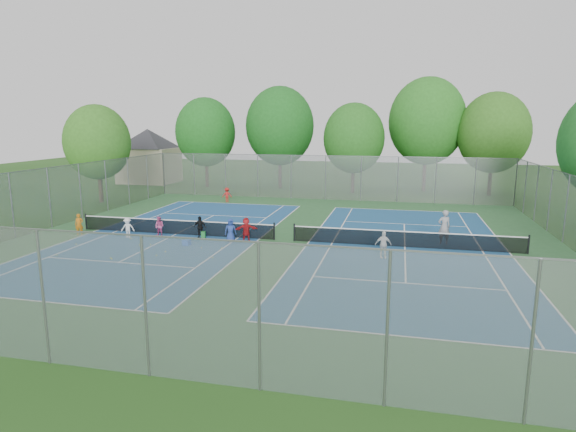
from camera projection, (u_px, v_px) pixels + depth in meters
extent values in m
plane|color=#224D18|center=(284.00, 241.00, 28.64)|extent=(120.00, 120.00, 0.00)
cube|color=#2C5E32|center=(284.00, 240.00, 28.64)|extent=(32.00, 32.00, 0.01)
cube|color=navy|center=(176.00, 234.00, 30.19)|extent=(10.97, 23.77, 0.01)
cube|color=navy|center=(405.00, 247.00, 27.08)|extent=(10.97, 23.77, 0.01)
cube|color=black|center=(176.00, 227.00, 30.11)|extent=(12.87, 0.10, 0.91)
cube|color=black|center=(405.00, 239.00, 27.00)|extent=(12.87, 0.10, 0.91)
cube|color=gray|center=(325.00, 178.00, 43.56)|extent=(32.00, 0.10, 4.00)
cube|color=gray|center=(145.00, 308.00, 12.96)|extent=(32.00, 0.10, 4.00)
cube|color=gray|center=(49.00, 198.00, 31.82)|extent=(0.10, 32.00, 4.00)
cube|color=#B7A88C|center=(149.00, 165.00, 56.10)|extent=(6.00, 5.00, 4.00)
pyramid|color=#2D2D33|center=(147.00, 129.00, 55.30)|extent=(11.03, 11.03, 2.20)
cylinder|color=#443326|center=(207.00, 171.00, 52.45)|extent=(0.36, 0.36, 3.50)
ellipsoid|color=#1B5F1C|center=(205.00, 132.00, 51.66)|extent=(6.40, 6.40, 7.36)
cylinder|color=#443326|center=(280.00, 170.00, 51.60)|extent=(0.36, 0.36, 3.85)
ellipsoid|color=#1A5B1B|center=(280.00, 126.00, 50.72)|extent=(7.20, 7.20, 8.28)
cylinder|color=#443326|center=(353.00, 177.00, 47.97)|extent=(0.36, 0.36, 3.15)
ellipsoid|color=#25631C|center=(354.00, 138.00, 47.24)|extent=(6.00, 6.00, 6.90)
cylinder|color=#443326|center=(424.00, 170.00, 49.19)|extent=(0.36, 0.36, 4.20)
ellipsoid|color=#276B1F|center=(427.00, 121.00, 48.24)|extent=(7.60, 7.60, 8.74)
cylinder|color=#443326|center=(490.00, 177.00, 46.01)|extent=(0.36, 0.36, 3.50)
ellipsoid|color=#31651D|center=(494.00, 133.00, 45.20)|extent=(6.60, 6.60, 7.59)
cylinder|color=#443326|center=(100.00, 185.00, 42.13)|extent=(0.36, 0.36, 3.15)
ellipsoid|color=#326B1F|center=(97.00, 142.00, 41.42)|extent=(5.60, 5.60, 6.44)
cube|color=blue|center=(187.00, 242.00, 27.49)|extent=(0.42, 0.42, 0.33)
cube|color=#248734|center=(203.00, 235.00, 28.96)|extent=(0.27, 0.27, 0.47)
imported|color=#C86C12|center=(79.00, 225.00, 29.91)|extent=(0.58, 0.51, 1.34)
imported|color=#D1518C|center=(159.00, 226.00, 29.68)|extent=(0.65, 0.53, 1.22)
imported|color=white|center=(128.00, 228.00, 29.18)|extent=(0.91, 0.68, 1.25)
imported|color=black|center=(200.00, 227.00, 29.07)|extent=(0.80, 0.34, 1.36)
imported|color=#27408F|center=(231.00, 230.00, 28.23)|extent=(0.79, 0.66, 1.38)
imported|color=red|center=(246.00, 229.00, 28.35)|extent=(1.38, 0.90, 1.42)
imported|color=red|center=(227.00, 195.00, 42.31)|extent=(0.93, 0.69, 1.29)
imported|color=gray|center=(444.00, 227.00, 27.62)|extent=(0.84, 0.68, 2.01)
imported|color=silver|center=(383.00, 245.00, 24.79)|extent=(0.89, 0.52, 1.43)
sphere|color=#A5C42D|center=(57.00, 255.00, 25.30)|extent=(0.07, 0.07, 0.07)
sphere|color=#C7E836|center=(151.00, 245.00, 27.46)|extent=(0.07, 0.07, 0.07)
sphere|color=#DFF338|center=(165.00, 252.00, 26.00)|extent=(0.07, 0.07, 0.07)
sphere|color=#BCDC33|center=(157.00, 256.00, 25.25)|extent=(0.07, 0.07, 0.07)
sphere|color=#E5EF37|center=(222.00, 248.00, 26.77)|extent=(0.07, 0.07, 0.07)
sphere|color=#AAC62E|center=(76.00, 245.00, 27.56)|extent=(0.07, 0.07, 0.07)
sphere|color=#C7D230|center=(131.00, 239.00, 28.88)|extent=(0.07, 0.07, 0.07)
sphere|color=#C2DD33|center=(213.00, 258.00, 24.77)|extent=(0.07, 0.07, 0.07)
sphere|color=#D3E134|center=(201.00, 248.00, 26.83)|extent=(0.07, 0.07, 0.07)
sphere|color=gold|center=(140.00, 245.00, 27.40)|extent=(0.07, 0.07, 0.07)
sphere|color=#B5CF30|center=(111.00, 258.00, 24.79)|extent=(0.07, 0.07, 0.07)
sphere|color=#CDE535|center=(112.00, 259.00, 24.61)|extent=(0.07, 0.07, 0.07)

